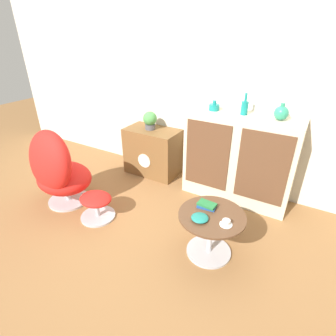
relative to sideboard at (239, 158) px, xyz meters
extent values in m
plane|color=olive|center=(-0.63, -1.15, -0.49)|extent=(12.00, 12.00, 0.00)
cube|color=beige|center=(-0.63, 0.24, 0.81)|extent=(6.40, 0.06, 2.60)
cube|color=beige|center=(0.00, 0.00, 0.00)|extent=(1.17, 0.42, 0.99)
cube|color=brown|center=(-0.29, -0.21, 0.05)|extent=(0.49, 0.01, 0.75)
cube|color=brown|center=(0.29, -0.21, 0.05)|extent=(0.49, 0.01, 0.75)
cube|color=brown|center=(-1.15, 0.01, -0.18)|extent=(0.70, 0.41, 0.62)
cylinder|color=beige|center=(-1.15, -0.20, -0.23)|extent=(0.19, 0.01, 0.19)
cylinder|color=#B7B7BC|center=(-1.61, -1.07, -0.48)|extent=(0.45, 0.45, 0.02)
cylinder|color=#B7B7BC|center=(-1.61, -1.07, -0.41)|extent=(0.06, 0.06, 0.13)
ellipsoid|color=red|center=(-1.61, -1.07, -0.19)|extent=(0.70, 0.61, 0.31)
ellipsoid|color=red|center=(-1.63, -1.18, 0.07)|extent=(0.69, 0.47, 0.69)
cylinder|color=#B7B7BC|center=(-1.11, -1.11, -0.48)|extent=(0.36, 0.36, 0.02)
cylinder|color=#B7B7BC|center=(-1.11, -1.11, -0.39)|extent=(0.04, 0.04, 0.16)
ellipsoid|color=red|center=(-1.11, -1.11, -0.27)|extent=(0.35, 0.29, 0.09)
cylinder|color=#B7B7BC|center=(0.09, -0.99, -0.48)|extent=(0.39, 0.39, 0.02)
cylinder|color=#B7B7BC|center=(0.09, -0.99, -0.29)|extent=(0.04, 0.04, 0.38)
cylinder|color=brown|center=(0.09, -0.99, -0.09)|extent=(0.56, 0.56, 0.02)
cylinder|color=#147A75|center=(-0.34, 0.00, 0.53)|extent=(0.11, 0.11, 0.07)
cylinder|color=#147A75|center=(-0.34, 0.00, 0.58)|extent=(0.04, 0.04, 0.04)
cylinder|color=#147A75|center=(-0.01, 0.00, 0.56)|extent=(0.07, 0.07, 0.13)
cylinder|color=#147A75|center=(-0.01, 0.00, 0.67)|extent=(0.02, 0.02, 0.08)
ellipsoid|color=#2D8E6B|center=(0.34, 0.00, 0.56)|extent=(0.14, 0.14, 0.14)
cylinder|color=#2D8E6B|center=(0.34, 0.00, 0.64)|extent=(0.04, 0.04, 0.03)
cylinder|color=#4C4C51|center=(-1.18, 0.01, 0.16)|extent=(0.13, 0.13, 0.07)
sphere|color=#478E47|center=(-1.18, 0.01, 0.27)|extent=(0.18, 0.18, 0.18)
cylinder|color=white|center=(0.23, -1.05, -0.08)|extent=(0.10, 0.10, 0.01)
cylinder|color=white|center=(0.23, -1.05, -0.06)|extent=(0.06, 0.06, 0.05)
cube|color=#1E478C|center=(0.01, -0.91, -0.07)|extent=(0.16, 0.11, 0.02)
cube|color=#237038|center=(0.01, -0.91, -0.05)|extent=(0.16, 0.10, 0.02)
ellipsoid|color=#1E7A70|center=(0.03, -1.09, -0.06)|extent=(0.14, 0.14, 0.04)
camera|label=1|loc=(0.64, -2.65, 1.27)|focal=28.00mm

